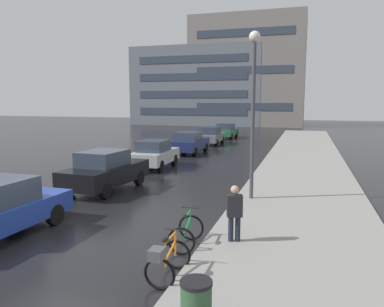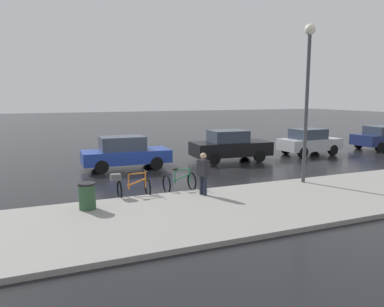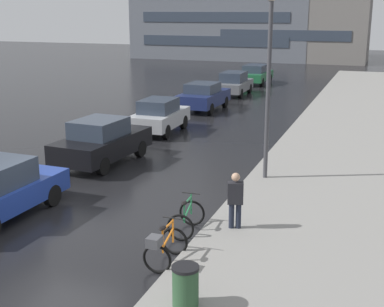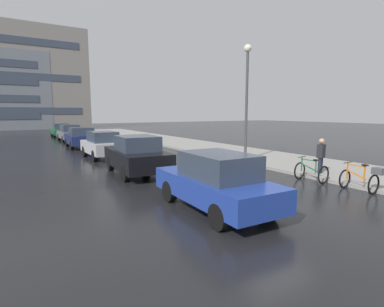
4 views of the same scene
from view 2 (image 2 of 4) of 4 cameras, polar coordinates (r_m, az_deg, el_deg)
ground_plane at (r=16.83m, az=-8.30°, el=-3.54°), size 140.00×140.00×0.00m
bicycle_nearest at (r=13.24m, az=-9.53°, el=-4.75°), size 0.69×1.33×0.98m
bicycle_second at (r=13.98m, az=-1.93°, el=-4.32°), size 0.78×1.14×0.95m
car_blue at (r=18.60m, az=-10.16°, el=0.11°), size 1.87×4.27×1.62m
car_black at (r=20.74m, az=5.81°, el=1.16°), size 2.21×4.43×1.70m
car_silver at (r=23.91m, az=17.42°, el=1.73°), size 1.79×3.74×1.59m
car_navy at (r=28.32m, az=27.15°, el=2.18°), size 2.08×4.17×1.57m
pedestrian at (r=12.98m, az=1.73°, el=-3.00°), size 0.45×0.34×1.63m
streetlamp at (r=15.34m, az=17.20°, el=10.35°), size 0.41×0.41×6.25m
trash_bin at (r=11.89m, az=-15.67°, el=-6.56°), size 0.53×0.53×0.96m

